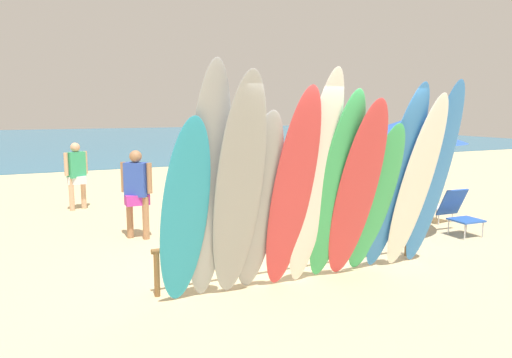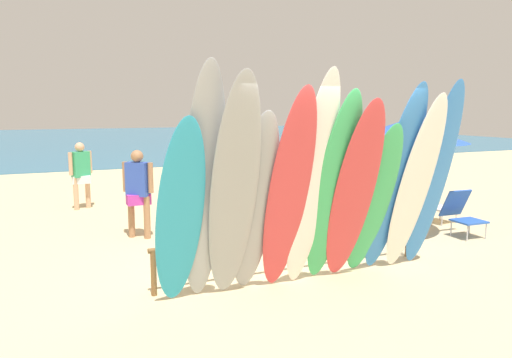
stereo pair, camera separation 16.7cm
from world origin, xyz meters
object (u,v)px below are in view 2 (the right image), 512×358
object	(u,v)px
surfboard_red_7	(354,194)
beachgoer_near_rack	(230,154)
surfboard_green_6	(333,190)
surfboard_blue_9	(395,181)
surfboard_grey_1	(204,188)
surfboard_green_8	(374,201)
surfboard_white_5	(312,183)
surfboard_rack	(296,239)
beach_chair_striped	(367,196)
beach_chair_red	(462,212)
beach_chair_blue	(435,200)
surfboard_red_4	(288,194)
beachgoer_photographing	(138,188)
surfboard_white_10	(415,185)
surfboard_grey_2	(234,192)
beachgoer_strolling	(81,171)
surfboard_grey_3	(255,205)
beach_umbrella	(404,131)
surfboard_blue_11	(433,177)
surfboard_teal_0	(180,215)

from	to	relation	value
surfboard_red_7	beachgoer_near_rack	bearing A→B (deg)	84.94
surfboard_green_6	surfboard_blue_9	bearing A→B (deg)	1.81
surfboard_grey_1	surfboard_green_8	bearing A→B (deg)	3.78
surfboard_white_5	surfboard_red_7	size ratio (longest dim) A/B	1.11
surfboard_rack	beachgoer_near_rack	size ratio (longest dim) A/B	2.40
surfboard_red_7	beach_chair_striped	distance (m)	4.32
surfboard_white_5	surfboard_green_8	bearing A→B (deg)	1.86
surfboard_blue_9	beach_chair_red	xyz separation A→B (m)	(2.55, 1.21, -0.87)
surfboard_grey_1	beach_chair_blue	bearing A→B (deg)	25.35
surfboard_rack	beachgoer_near_rack	xyz separation A→B (m)	(1.86, 7.46, 0.47)
surfboard_grey_1	surfboard_red_4	xyz separation A→B (m)	(1.02, -0.08, -0.13)
beachgoer_photographing	surfboard_white_5	bearing A→B (deg)	154.19
beach_chair_striped	surfboard_white_10	bearing A→B (deg)	-107.70
surfboard_white_5	surfboard_green_6	distance (m)	0.34
surfboard_red_7	beach_chair_blue	xyz separation A→B (m)	(3.62, 2.33, -0.76)
surfboard_white_10	beach_chair_striped	size ratio (longest dim) A/B	3.19
surfboard_grey_2	surfboard_white_5	xyz separation A→B (m)	(1.03, 0.05, 0.03)
surfboard_white_10	beachgoer_strolling	size ratio (longest dim) A/B	1.70
surfboard_rack	beachgoer_photographing	xyz separation A→B (m)	(-1.62, 2.76, 0.40)
surfboard_blue_9	beachgoer_photographing	world-z (taller)	surfboard_blue_9
surfboard_green_8	surfboard_white_10	distance (m)	0.65
surfboard_grey_2	surfboard_red_4	size ratio (longest dim) A/B	1.06
surfboard_white_5	surfboard_red_7	distance (m)	0.62
beach_chair_blue	surfboard_green_6	bearing A→B (deg)	-156.46
surfboard_green_8	beachgoer_near_rack	distance (m)	8.09
surfboard_red_7	surfboard_blue_9	distance (m)	0.72
surfboard_white_10	surfboard_white_5	bearing A→B (deg)	178.48
surfboard_grey_1	surfboard_grey_3	size ratio (longest dim) A/B	1.21
surfboard_grey_2	surfboard_red_4	distance (m)	0.71
surfboard_green_8	surfboard_grey_1	bearing A→B (deg)	179.46
surfboard_grey_3	surfboard_green_6	distance (m)	1.04
beach_chair_striped	beach_umbrella	size ratio (longest dim) A/B	0.37
surfboard_blue_11	beach_chair_red	size ratio (longest dim) A/B	3.38
surfboard_green_6	surfboard_blue_9	xyz separation A→B (m)	(0.97, 0.02, 0.05)
surfboard_white_5	surfboard_green_6	world-z (taller)	surfboard_white_5
surfboard_grey_3	beach_umbrella	world-z (taller)	surfboard_grey_3
beachgoer_photographing	beachgoer_strolling	size ratio (longest dim) A/B	1.03
surfboard_green_6	beach_umbrella	distance (m)	3.08
beachgoer_strolling	beach_umbrella	size ratio (longest dim) A/B	0.69
surfboard_grey_2	surfboard_green_8	size ratio (longest dim) A/B	1.27
surfboard_red_7	surfboard_white_10	bearing A→B (deg)	6.84
surfboard_red_4	surfboard_green_8	distance (m)	1.33
surfboard_rack	surfboard_red_7	distance (m)	1.08
surfboard_grey_3	surfboard_blue_9	world-z (taller)	surfboard_blue_9
surfboard_teal_0	surfboard_blue_11	distance (m)	3.58
surfboard_grey_2	surfboard_blue_11	bearing A→B (deg)	6.55
surfboard_green_8	beachgoer_strolling	xyz separation A→B (m)	(-3.21, 6.36, -0.18)
surfboard_grey_2	surfboard_grey_3	distance (m)	0.41
surfboard_blue_11	surfboard_red_7	bearing A→B (deg)	-175.62
surfboard_green_6	beachgoer_photographing	xyz separation A→B (m)	(-1.81, 3.37, -0.35)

